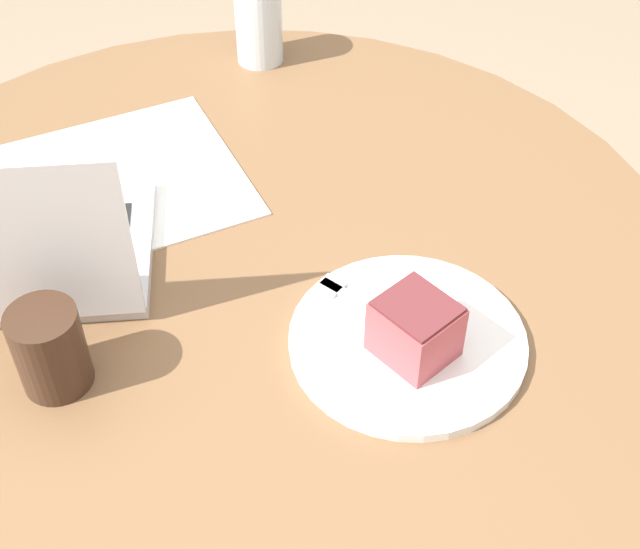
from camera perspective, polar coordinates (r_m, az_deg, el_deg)
The scene contains 8 objects.
dining_table at distance 1.17m, azimuth -4.72°, elevation -3.18°, with size 1.11×1.11×0.72m.
paper_document at distance 1.22m, azimuth -12.92°, elevation 5.76°, with size 0.32×0.30×0.00m.
plate at distance 0.99m, azimuth 5.61°, elevation -4.23°, with size 0.26×0.26×0.01m.
cake_slice at distance 0.94m, azimuth 6.11°, elevation -3.47°, with size 0.09×0.10×0.07m.
fork at distance 1.00m, azimuth 3.08°, elevation -2.09°, with size 0.09×0.16×0.00m.
coffee_glass at distance 0.96m, azimuth -16.90°, elevation -4.59°, with size 0.07×0.07×0.10m.
water_glass at distance 1.42m, azimuth -3.94°, elevation 15.71°, with size 0.07×0.07×0.12m.
laptop at distance 1.09m, azimuth -18.91°, elevation 1.43°, with size 0.37×0.33×0.23m.
Camera 1 is at (0.25, 0.75, 1.46)m, focal length 50.00 mm.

